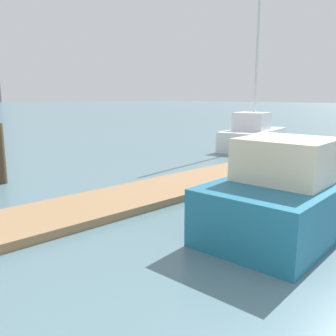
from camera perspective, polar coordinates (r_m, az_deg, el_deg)
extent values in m
cube|color=#93704C|center=(10.24, 1.16, -2.98)|extent=(14.10, 2.00, 0.18)
cylinder|color=#473826|center=(11.96, -25.17, 2.06)|extent=(0.32, 0.32, 1.83)
cube|color=white|center=(18.79, 13.35, 4.48)|extent=(4.89, 2.79, 0.97)
cube|color=white|center=(18.42, 13.13, 7.23)|extent=(1.69, 1.77, 0.87)
cylinder|color=silver|center=(18.79, 13.97, 17.50)|extent=(0.12, 0.12, 7.56)
cube|color=#1E6B8C|center=(7.57, 18.60, -5.38)|extent=(4.24, 2.31, 1.04)
cube|color=beige|center=(7.17, 18.40, 1.33)|extent=(1.72, 1.72, 0.80)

